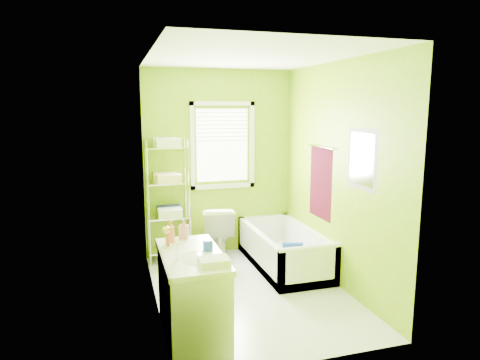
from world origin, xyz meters
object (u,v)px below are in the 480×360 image
object	(u,v)px
toilet	(218,232)
wire_shelf_unit	(169,187)
bathtub	(284,254)
vanity	(192,292)

from	to	relation	value
toilet	wire_shelf_unit	size ratio (longest dim) A/B	0.45
bathtub	toilet	size ratio (longest dim) A/B	2.15
bathtub	vanity	bearing A→B (deg)	-136.96
bathtub	vanity	world-z (taller)	vanity
vanity	wire_shelf_unit	xyz separation A→B (m)	(0.06, 2.03, 0.61)
bathtub	vanity	xyz separation A→B (m)	(-1.46, -1.37, 0.25)
toilet	vanity	size ratio (longest dim) A/B	0.72
toilet	vanity	xyz separation A→B (m)	(-0.70, -1.91, 0.04)
toilet	wire_shelf_unit	world-z (taller)	wire_shelf_unit
bathtub	vanity	size ratio (longest dim) A/B	1.56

